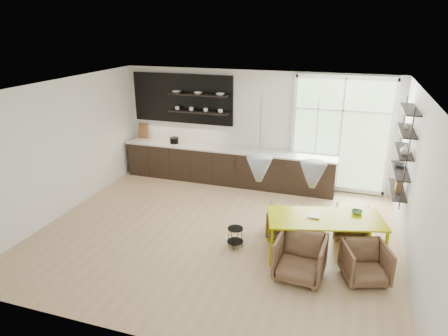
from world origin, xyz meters
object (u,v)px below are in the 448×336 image
dining_table (325,220)px  armchair_front_right (365,263)px  wire_stool (235,235)px  armchair_back_left (285,221)px  armchair_front_left (300,258)px  armchair_back_right (351,223)px

dining_table → armchair_front_right: size_ratio=3.12×
armchair_front_right → wire_stool: 2.33m
dining_table → armchair_front_right: dining_table is taller
armchair_back_left → armchair_front_right: size_ratio=0.98×
dining_table → wire_stool: bearing=173.9°
armchair_front_right → dining_table: bearing=121.4°
armchair_front_left → wire_stool: 1.41m
dining_table → armchair_back_left: 0.99m
armchair_back_right → armchair_back_left: bearing=14.4°
armchair_back_left → armchair_front_right: armchair_front_right is taller
armchair_back_right → armchair_front_left: size_ratio=0.82×
armchair_front_left → armchair_front_right: size_ratio=1.14×
dining_table → armchair_front_right: bearing=-54.8°
armchair_back_left → armchair_front_right: bearing=140.3°
armchair_back_right → dining_table: bearing=59.4°
dining_table → armchair_back_right: bearing=44.7°
armchair_back_right → armchair_front_left: (-0.77, -1.64, 0.06)m
dining_table → wire_stool: size_ratio=5.60×
armchair_back_left → armchair_back_right: size_ratio=1.05×
armchair_back_left → armchair_front_left: armchair_front_left is taller
dining_table → armchair_back_right: dining_table is taller
armchair_back_left → armchair_back_right: 1.29m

